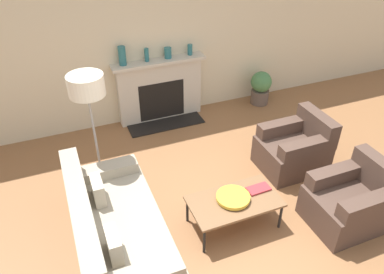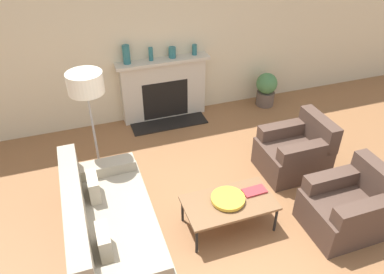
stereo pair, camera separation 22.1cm
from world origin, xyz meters
name	(u,v)px [view 1 (the left image)]	position (x,y,z in m)	size (l,w,h in m)	color
ground_plane	(237,237)	(0.00, 0.00, 0.00)	(18.00, 18.00, 0.00)	brown
wall_back	(153,35)	(0.00, 3.08, 1.45)	(18.00, 0.06, 2.90)	beige
fireplace	(160,91)	(0.02, 2.93, 0.53)	(1.56, 0.59, 1.08)	beige
couch	(115,230)	(-1.34, 0.36, 0.31)	(0.91, 1.86, 0.86)	#9E937F
armchair_near	(351,201)	(1.37, -0.25, 0.31)	(0.89, 0.73, 0.81)	#4C382D
armchair_far	(295,149)	(1.37, 0.89, 0.31)	(0.89, 0.73, 0.81)	#4C382D
coffee_table	(234,202)	(0.04, 0.21, 0.36)	(1.06, 0.59, 0.39)	brown
bowl	(233,197)	(0.03, 0.23, 0.43)	(0.40, 0.40, 0.06)	gold
book	(258,189)	(0.39, 0.27, 0.40)	(0.29, 0.16, 0.02)	#9E2D33
floor_lamp	(87,93)	(-1.28, 1.51, 1.42)	(0.43, 0.43, 1.65)	gray
mantel_vase_left	(122,56)	(-0.55, 2.95, 1.23)	(0.12, 0.12, 0.30)	#28666B
mantel_vase_center_left	(147,55)	(-0.16, 2.95, 1.19)	(0.07, 0.07, 0.22)	#28666B
mantel_vase_center_right	(168,53)	(0.19, 2.95, 1.17)	(0.12, 0.12, 0.18)	#28666B
mantel_vase_right	(190,50)	(0.58, 2.95, 1.17)	(0.08, 0.08, 0.17)	#28666B
potted_plant	(261,87)	(1.90, 2.74, 0.33)	(0.38, 0.38, 0.62)	brown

